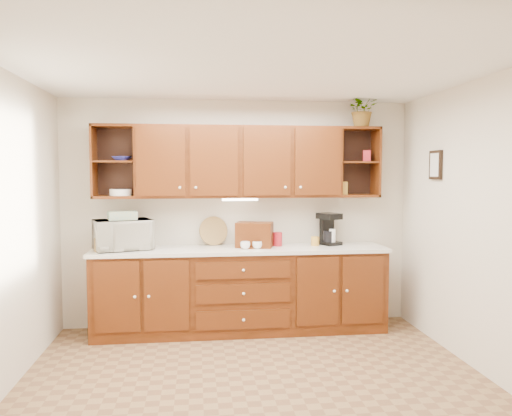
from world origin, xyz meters
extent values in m
plane|color=olive|center=(0.00, 0.00, 0.00)|extent=(4.00, 4.00, 0.00)
plane|color=white|center=(0.00, 0.00, 2.60)|extent=(4.00, 4.00, 0.00)
plane|color=beige|center=(0.00, 1.75, 1.30)|extent=(4.00, 0.00, 4.00)
plane|color=beige|center=(2.00, 0.00, 1.30)|extent=(0.00, 3.50, 3.50)
cube|color=#381806|center=(0.00, 1.45, 0.45)|extent=(3.20, 0.60, 0.90)
cube|color=silver|center=(0.00, 1.44, 0.92)|extent=(3.24, 0.64, 0.04)
cube|color=#381806|center=(0.00, 1.58, 1.89)|extent=(2.30, 0.33, 0.80)
cube|color=black|center=(-1.38, 1.74, 1.89)|extent=(0.45, 0.02, 0.80)
cube|color=black|center=(1.38, 1.74, 1.89)|extent=(0.45, 0.02, 0.80)
cube|color=#381806|center=(-1.38, 1.58, 1.89)|extent=(0.43, 0.30, 0.02)
cube|color=#381806|center=(1.38, 1.58, 1.89)|extent=(0.43, 0.30, 0.02)
cube|color=#381806|center=(1.38, 1.58, 2.27)|extent=(0.45, 0.33, 0.03)
cube|color=white|center=(0.00, 1.53, 1.47)|extent=(0.40, 0.05, 0.02)
cube|color=black|center=(1.98, 0.90, 1.85)|extent=(0.03, 0.24, 0.30)
cylinder|color=olive|center=(-1.44, 1.41, 1.01)|extent=(0.32, 0.32, 0.14)
imported|color=beige|center=(-1.28, 1.46, 1.10)|extent=(0.69, 0.58, 0.33)
cube|color=tan|center=(-1.28, 1.46, 1.31)|extent=(0.34, 0.28, 0.09)
cylinder|color=black|center=(-1.06, 1.53, 1.09)|extent=(0.08, 0.08, 0.30)
cylinder|color=olive|center=(-0.29, 1.69, 0.95)|extent=(0.34, 0.17, 0.33)
cube|color=#381806|center=(0.16, 1.48, 1.08)|extent=(0.45, 0.35, 0.28)
cylinder|color=#381806|center=(0.10, 1.38, 1.08)|extent=(0.02, 0.02, 0.29)
cylinder|color=#381806|center=(0.10, 1.38, 0.95)|extent=(0.12, 0.12, 0.02)
imported|color=white|center=(0.17, 1.35, 0.98)|extent=(0.14, 0.14, 0.08)
imported|color=white|center=(0.09, 1.46, 0.98)|extent=(0.14, 0.14, 0.08)
imported|color=white|center=(0.04, 1.33, 0.98)|extent=(0.14, 0.14, 0.08)
cylinder|color=#AB1823|center=(0.43, 1.53, 1.02)|extent=(0.11, 0.11, 0.16)
cylinder|color=white|center=(1.06, 1.51, 1.03)|extent=(0.09, 0.09, 0.19)
cylinder|color=#C08B2D|center=(0.86, 1.50, 0.99)|extent=(0.10, 0.10, 0.10)
cube|color=black|center=(1.04, 1.57, 0.96)|extent=(0.28, 0.31, 0.04)
cube|color=black|center=(1.04, 1.66, 1.12)|extent=(0.18, 0.13, 0.31)
cube|color=black|center=(1.04, 1.57, 1.27)|extent=(0.28, 0.31, 0.07)
cylinder|color=black|center=(1.04, 1.55, 1.04)|extent=(0.19, 0.19, 0.14)
imported|color=#2A2D9B|center=(-1.29, 1.58, 1.92)|extent=(0.24, 0.24, 0.05)
cylinder|color=white|center=(-1.31, 1.58, 1.56)|extent=(0.30, 0.30, 0.07)
cube|color=#C08B2D|center=(1.21, 1.57, 1.59)|extent=(0.09, 0.08, 0.15)
cube|color=#AB1823|center=(1.48, 1.57, 1.96)|extent=(0.11, 0.10, 0.13)
imported|color=#999999|center=(1.40, 1.53, 2.49)|extent=(0.41, 0.37, 0.39)
camera|label=1|loc=(-0.48, -4.02, 1.77)|focal=35.00mm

